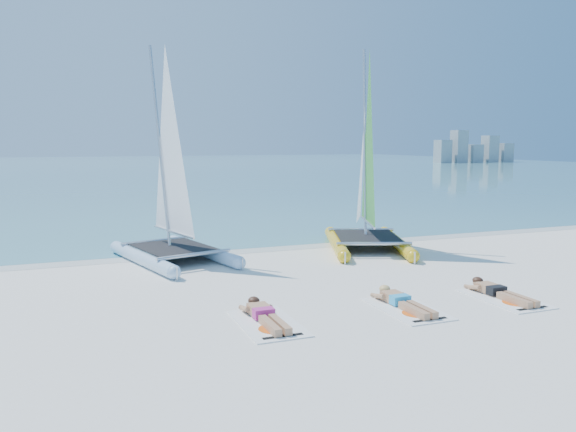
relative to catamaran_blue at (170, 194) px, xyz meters
name	(u,v)px	position (x,y,z in m)	size (l,w,h in m)	color
ground	(351,292)	(3.00, -4.67, -1.79)	(140.00, 140.00, 0.00)	white
sea	(118,168)	(3.00, 58.33, -1.78)	(140.00, 115.00, 0.01)	#6EB8B5
wet_sand_strip	(267,247)	(3.00, 0.83, -1.79)	(140.00, 1.40, 0.01)	silver
distant_skyline	(473,150)	(56.70, 57.33, 0.15)	(14.00, 2.00, 5.00)	#9AA3A9
catamaran_blue	(170,194)	(0.00, 0.00, 0.00)	(3.15, 4.78, 5.99)	silver
catamaran_yellow	(365,182)	(5.88, -0.01, 0.16)	(3.60, 5.01, 6.20)	gold
towel_a	(268,323)	(0.67, -6.00, -1.78)	(1.00, 1.85, 0.02)	white
sunbather_a	(264,314)	(0.67, -5.81, -1.67)	(0.37, 1.73, 0.26)	tan
towel_b	(407,309)	(3.42, -6.14, -1.78)	(1.00, 1.85, 0.02)	white
sunbather_b	(401,301)	(3.42, -5.95, -1.67)	(0.37, 1.73, 0.26)	tan
towel_c	(504,299)	(5.66, -6.26, -1.78)	(1.00, 1.85, 0.02)	white
sunbather_c	(498,291)	(5.66, -6.06, -1.67)	(0.37, 1.73, 0.26)	tan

